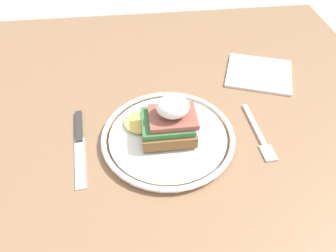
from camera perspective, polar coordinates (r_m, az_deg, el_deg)
dining_table at (r=0.71m, az=0.28°, el=-5.44°), size 0.96×0.91×0.72m
plate at (r=0.59m, az=0.00°, el=-1.85°), size 0.24×0.24×0.02m
sandwich at (r=0.57m, az=0.02°, el=0.92°), size 0.12×0.10×0.08m
fork at (r=0.63m, az=15.53°, el=-1.38°), size 0.02×0.15×0.00m
knife at (r=0.62m, az=-15.17°, el=-2.43°), size 0.03×0.18×0.01m
napkin at (r=0.78m, az=15.56°, el=8.80°), size 0.18×0.17×0.01m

